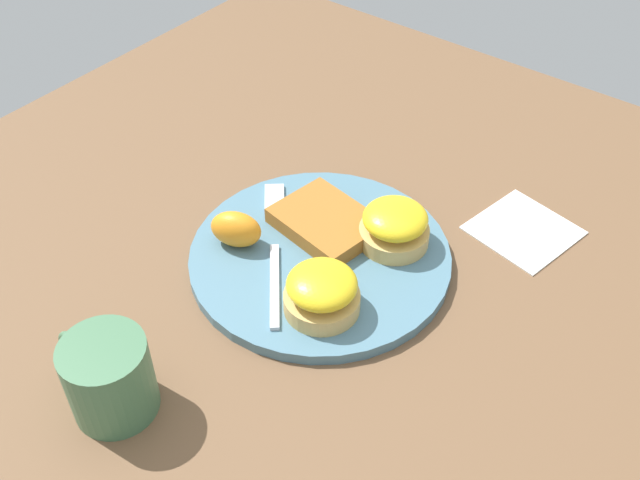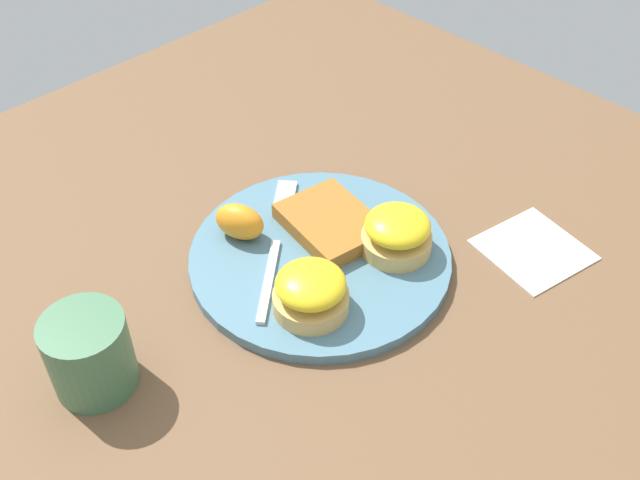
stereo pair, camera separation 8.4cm
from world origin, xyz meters
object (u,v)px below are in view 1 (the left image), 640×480
at_px(sandwich_benedict_right, 395,226).
at_px(fork, 275,240).
at_px(sandwich_benedict_left, 322,292).
at_px(orange_wedge, 236,229).
at_px(cup, 109,377).
at_px(hashbrown_patty, 326,222).

bearing_deg(sandwich_benedict_right, fork, 37.54).
xyz_separation_m(sandwich_benedict_left, orange_wedge, (0.14, -0.02, -0.00)).
relative_size(sandwich_benedict_right, cup, 0.74).
xyz_separation_m(sandwich_benedict_left, fork, (0.11, -0.05, -0.02)).
distance_m(sandwich_benedict_right, hashbrown_patty, 0.08).
bearing_deg(fork, sandwich_benedict_right, -142.46).
relative_size(sandwich_benedict_left, cup, 0.74).
height_order(sandwich_benedict_left, sandwich_benedict_right, same).
xyz_separation_m(sandwich_benedict_left, cup, (0.09, 0.21, 0.00)).
bearing_deg(sandwich_benedict_left, hashbrown_patty, -54.79).
bearing_deg(fork, hashbrown_patty, -121.15).
xyz_separation_m(orange_wedge, fork, (-0.03, -0.03, -0.02)).
bearing_deg(sandwich_benedict_left, cup, 67.07).
distance_m(sandwich_benedict_left, sandwich_benedict_right, 0.13).
relative_size(sandwich_benedict_left, hashbrown_patty, 0.69).
bearing_deg(hashbrown_patty, fork, 58.85).
bearing_deg(cup, fork, -86.06).
bearing_deg(orange_wedge, hashbrown_patty, -128.41).
distance_m(sandwich_benedict_left, cup, 0.23).
height_order(sandwich_benedict_left, fork, sandwich_benedict_left).
height_order(sandwich_benedict_left, orange_wedge, sandwich_benedict_left).
distance_m(sandwich_benedict_left, hashbrown_patty, 0.13).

